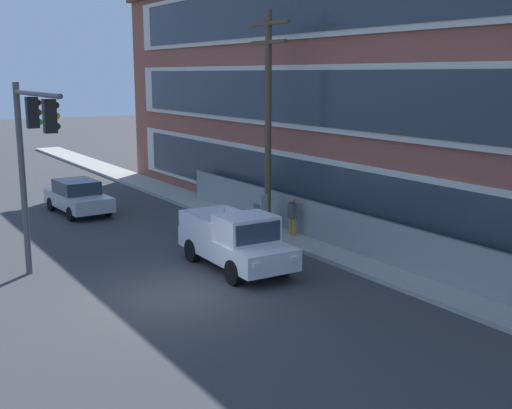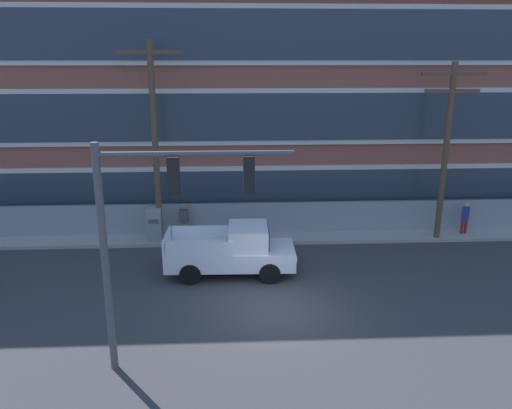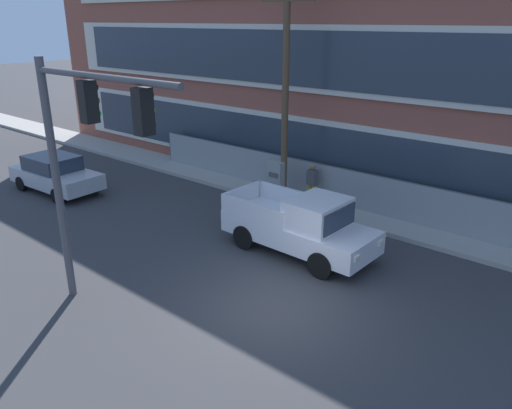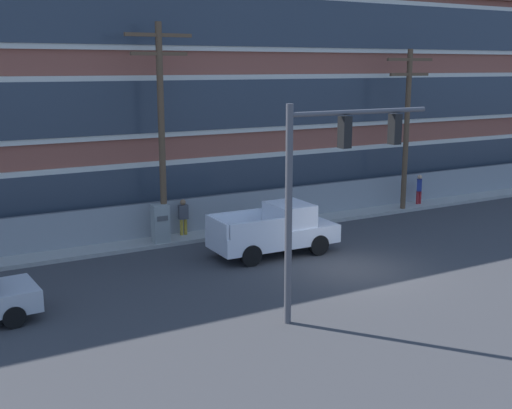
{
  "view_description": "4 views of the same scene",
  "coord_description": "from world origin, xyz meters",
  "px_view_note": "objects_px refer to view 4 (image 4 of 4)",
  "views": [
    {
      "loc": [
        16.4,
        -7.56,
        6.46
      ],
      "look_at": [
        0.35,
        2.72,
        2.56
      ],
      "focal_mm": 45.0,
      "sensor_mm": 36.0,
      "label": 1
    },
    {
      "loc": [
        -1.4,
        -14.93,
        8.15
      ],
      "look_at": [
        -0.53,
        2.45,
        2.99
      ],
      "focal_mm": 35.0,
      "sensor_mm": 36.0,
      "label": 2
    },
    {
      "loc": [
        6.73,
        -8.8,
        7.0
      ],
      "look_at": [
        -2.09,
        1.71,
        1.88
      ],
      "focal_mm": 35.0,
      "sensor_mm": 36.0,
      "label": 3
    },
    {
      "loc": [
        -13.91,
        -17.46,
        7.19
      ],
      "look_at": [
        -2.67,
        2.41,
        2.23
      ],
      "focal_mm": 45.0,
      "sensor_mm": 36.0,
      "label": 4
    }
  ],
  "objects_px": {
    "pickup_truck_white": "(276,231)",
    "pedestrian_near_cabinet": "(419,188)",
    "utility_pole_midblock": "(407,122)",
    "electrical_cabinet": "(161,225)",
    "pedestrian_by_fence": "(183,216)",
    "utility_pole_near_corner": "(161,124)",
    "traffic_signal_mast": "(330,168)"
  },
  "relations": [
    {
      "from": "utility_pole_midblock",
      "to": "pedestrian_by_fence",
      "type": "xyz_separation_m",
      "value": [
        -11.65,
        0.67,
        -3.51
      ]
    },
    {
      "from": "utility_pole_near_corner",
      "to": "traffic_signal_mast",
      "type": "bearing_deg",
      "value": -81.82
    },
    {
      "from": "utility_pole_near_corner",
      "to": "electrical_cabinet",
      "type": "height_order",
      "value": "utility_pole_near_corner"
    },
    {
      "from": "pickup_truck_white",
      "to": "pedestrian_by_fence",
      "type": "xyz_separation_m",
      "value": [
        -2.23,
        3.89,
        0.04
      ]
    },
    {
      "from": "utility_pole_midblock",
      "to": "electrical_cabinet",
      "type": "relative_size",
      "value": 4.66
    },
    {
      "from": "traffic_signal_mast",
      "to": "pedestrian_by_fence",
      "type": "relative_size",
      "value": 3.67
    },
    {
      "from": "pickup_truck_white",
      "to": "electrical_cabinet",
      "type": "distance_m",
      "value": 4.79
    },
    {
      "from": "pickup_truck_white",
      "to": "utility_pole_midblock",
      "type": "relative_size",
      "value": 0.63
    },
    {
      "from": "utility_pole_near_corner",
      "to": "pedestrian_near_cabinet",
      "type": "distance_m",
      "value": 14.69
    },
    {
      "from": "pickup_truck_white",
      "to": "utility_pole_midblock",
      "type": "height_order",
      "value": "utility_pole_midblock"
    },
    {
      "from": "pickup_truck_white",
      "to": "pedestrian_by_fence",
      "type": "distance_m",
      "value": 4.48
    },
    {
      "from": "electrical_cabinet",
      "to": "utility_pole_midblock",
      "type": "bearing_deg",
      "value": -0.2
    },
    {
      "from": "utility_pole_midblock",
      "to": "electrical_cabinet",
      "type": "distance_m",
      "value": 13.41
    },
    {
      "from": "traffic_signal_mast",
      "to": "pedestrian_near_cabinet",
      "type": "relative_size",
      "value": 3.67
    },
    {
      "from": "pickup_truck_white",
      "to": "utility_pole_midblock",
      "type": "bearing_deg",
      "value": 18.91
    },
    {
      "from": "pickup_truck_white",
      "to": "utility_pole_near_corner",
      "type": "xyz_separation_m",
      "value": [
        -3.27,
        3.41,
        4.0
      ]
    },
    {
      "from": "utility_pole_near_corner",
      "to": "pedestrian_by_fence",
      "type": "distance_m",
      "value": 4.12
    },
    {
      "from": "utility_pole_midblock",
      "to": "pedestrian_near_cabinet",
      "type": "height_order",
      "value": "utility_pole_midblock"
    },
    {
      "from": "electrical_cabinet",
      "to": "pedestrian_near_cabinet",
      "type": "bearing_deg",
      "value": 1.49
    },
    {
      "from": "electrical_cabinet",
      "to": "pickup_truck_white",
      "type": "bearing_deg",
      "value": -43.09
    },
    {
      "from": "utility_pole_near_corner",
      "to": "pedestrian_near_cabinet",
      "type": "bearing_deg",
      "value": 0.95
    },
    {
      "from": "pickup_truck_white",
      "to": "pedestrian_near_cabinet",
      "type": "relative_size",
      "value": 2.98
    },
    {
      "from": "traffic_signal_mast",
      "to": "utility_pole_near_corner",
      "type": "bearing_deg",
      "value": 98.18
    },
    {
      "from": "pedestrian_near_cabinet",
      "to": "utility_pole_midblock",
      "type": "bearing_deg",
      "value": -163.95
    },
    {
      "from": "utility_pole_midblock",
      "to": "pedestrian_near_cabinet",
      "type": "xyz_separation_m",
      "value": [
        1.46,
        0.42,
        -3.51
      ]
    },
    {
      "from": "traffic_signal_mast",
      "to": "utility_pole_midblock",
      "type": "relative_size",
      "value": 0.78
    },
    {
      "from": "pickup_truck_white",
      "to": "pedestrian_by_fence",
      "type": "height_order",
      "value": "pickup_truck_white"
    },
    {
      "from": "electrical_cabinet",
      "to": "pedestrian_near_cabinet",
      "type": "distance_m",
      "value": 14.37
    },
    {
      "from": "utility_pole_midblock",
      "to": "electrical_cabinet",
      "type": "bearing_deg",
      "value": 179.8
    },
    {
      "from": "electrical_cabinet",
      "to": "pedestrian_near_cabinet",
      "type": "xyz_separation_m",
      "value": [
        14.36,
        0.37,
        0.12
      ]
    },
    {
      "from": "pickup_truck_white",
      "to": "utility_pole_near_corner",
      "type": "bearing_deg",
      "value": 133.85
    },
    {
      "from": "pickup_truck_white",
      "to": "pedestrian_near_cabinet",
      "type": "bearing_deg",
      "value": 18.53
    }
  ]
}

